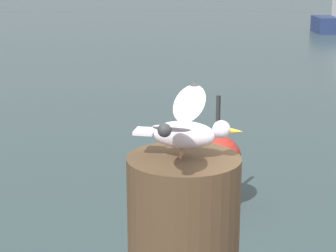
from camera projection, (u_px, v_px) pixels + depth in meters
name	position (u px, v px, depth m)	size (l,w,h in m)	color
seagull	(185.00, 126.00, 2.15)	(0.39, 0.63, 0.21)	tan
channel_buoy	(217.00, 168.00, 6.93)	(0.56, 0.56, 1.33)	red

